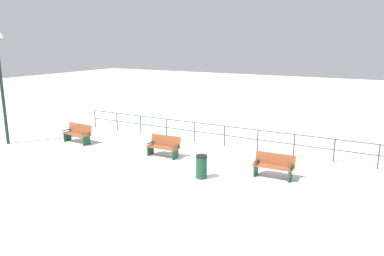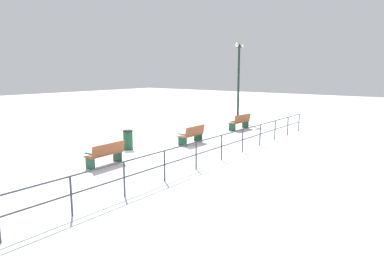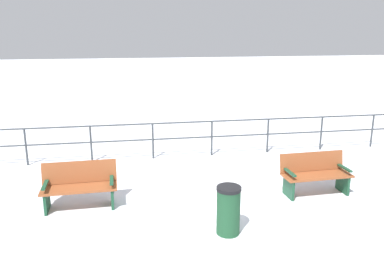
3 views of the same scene
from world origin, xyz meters
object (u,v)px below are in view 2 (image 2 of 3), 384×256
object	(u,v)px
bench_nearest	(240,122)
bench_third	(106,154)
lamppost_near	(239,74)
bench_second	(192,135)
trash_bin	(128,140)

from	to	relation	value
bench_nearest	bench_third	xyz separation A→B (m)	(-0.03, 9.69, -0.03)
bench_third	lamppost_near	bearing A→B (deg)	-84.06
bench_nearest	bench_second	xyz separation A→B (m)	(-0.20, 4.84, -0.03)
bench_nearest	bench_third	world-z (taller)	bench_nearest
bench_second	lamppost_near	bearing A→B (deg)	-77.08
bench_nearest	trash_bin	size ratio (longest dim) A/B	1.88
bench_nearest	trash_bin	distance (m)	7.56
trash_bin	bench_third	bearing A→B (deg)	120.50
bench_nearest	lamppost_near	world-z (taller)	lamppost_near
bench_third	trash_bin	size ratio (longest dim) A/B	1.73
bench_second	lamppost_near	xyz separation A→B (m)	(1.98, -7.64, 2.76)
lamppost_near	bench_second	bearing A→B (deg)	104.56
bench_second	lamppost_near	size ratio (longest dim) A/B	0.28
bench_nearest	bench_third	size ratio (longest dim) A/B	1.09
bench_third	bench_nearest	bearing A→B (deg)	-92.17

